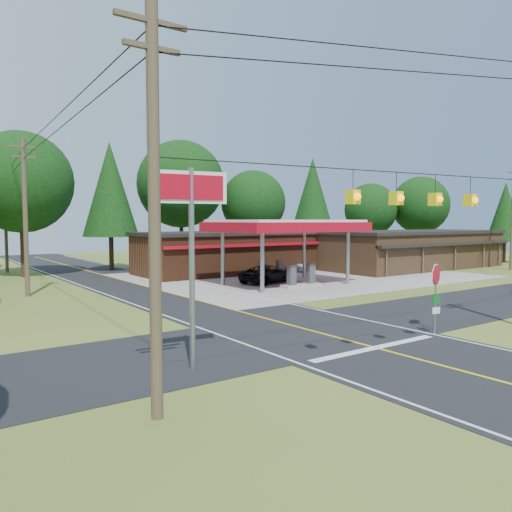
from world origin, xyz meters
TOP-DOWN VIEW (x-y plane):
  - ground at (0.00, 0.00)m, footprint 120.00×120.00m
  - main_highway at (0.00, 0.00)m, footprint 8.00×120.00m
  - cross_road at (0.00, 0.00)m, footprint 70.00×7.00m
  - lane_center_yellow at (0.00, 0.00)m, footprint 0.15×110.00m
  - gas_canopy at (9.00, 13.00)m, footprint 10.60×7.40m
  - convenience_store at (10.00, 22.98)m, footprint 16.40×7.55m
  - strip_building at (28.00, 15.98)m, footprint 20.40×8.75m
  - utility_pole_near_left at (-9.50, -5.00)m, footprint 1.80×0.30m
  - utility_pole_far_left at (-8.00, 18.00)m, footprint 1.80×0.30m
  - utility_pole_north at (-6.50, 35.00)m, footprint 0.30×0.30m
  - overhead_beacons at (-1.00, -6.00)m, footprint 17.04×2.04m
  - treeline_backdrop at (0.82, 24.01)m, footprint 70.27×51.59m
  - suv_car at (8.50, 14.50)m, footprint 6.05×6.05m
  - sedan_car at (15.98, 20.30)m, footprint 3.65×3.65m
  - big_stop_sign at (-6.91, -2.01)m, footprint 2.39×0.44m
  - octagonal_stop_sign at (4.50, -3.01)m, footprint 0.97×0.34m
  - route_sign_post at (3.80, -3.52)m, footprint 0.41×0.12m

SIDE VIEW (x-z plane):
  - ground at x=0.00m, z-range 0.00..0.00m
  - main_highway at x=0.00m, z-range 0.00..0.02m
  - cross_road at x=0.00m, z-range 0.00..0.03m
  - lane_center_yellow at x=0.00m, z-range 0.02..0.03m
  - sedan_car at x=15.98m, z-range 0.00..1.18m
  - suv_car at x=8.50m, z-range 0.00..1.37m
  - route_sign_post at x=3.80m, z-range 0.18..2.17m
  - strip_building at x=28.00m, z-range 0.01..3.81m
  - convenience_store at x=10.00m, z-range 0.02..3.82m
  - octagonal_stop_sign at x=4.50m, z-range 0.76..3.72m
  - gas_canopy at x=9.00m, z-range 1.83..6.70m
  - utility_pole_north at x=-6.50m, z-range 0.00..9.50m
  - big_stop_sign at x=-6.91m, z-range 1.53..7.99m
  - utility_pole_near_left at x=-9.50m, z-range 0.20..10.20m
  - utility_pole_far_left at x=-8.00m, z-range 0.20..10.20m
  - overhead_beacons at x=-1.00m, z-range 5.70..6.73m
  - treeline_backdrop at x=0.82m, z-range 0.84..14.14m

